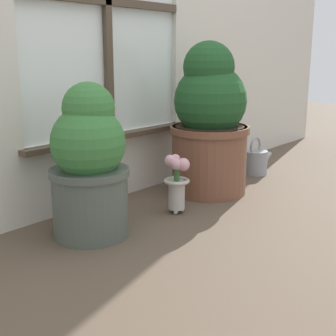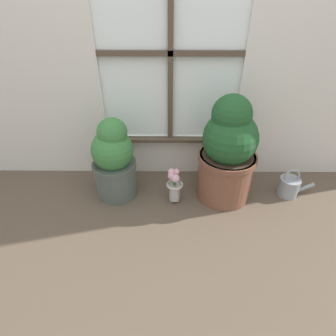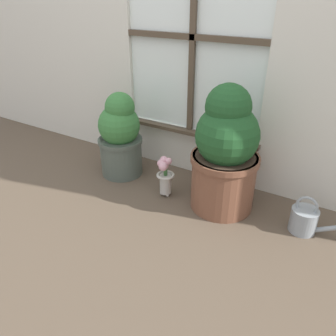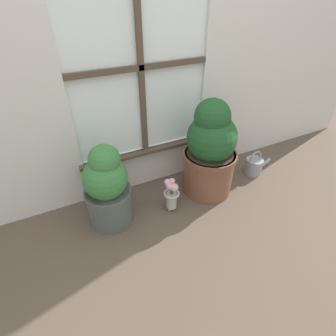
% 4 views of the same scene
% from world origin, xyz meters
% --- Properties ---
extents(ground_plane, '(10.00, 10.00, 0.00)m').
position_xyz_m(ground_plane, '(0.00, 0.00, 0.00)').
color(ground_plane, brown).
extents(wall_with_window, '(4.40, 0.10, 2.50)m').
position_xyz_m(wall_with_window, '(0.00, 0.54, 1.27)').
color(wall_with_window, silver).
rests_on(wall_with_window, ground_plane).
extents(potted_plant_left, '(0.30, 0.30, 0.59)m').
position_xyz_m(potted_plant_left, '(-0.38, 0.23, 0.28)').
color(potted_plant_left, '#4C564C').
rests_on(potted_plant_left, ground_plane).
extents(potted_plant_right, '(0.39, 0.39, 0.75)m').
position_xyz_m(potted_plant_right, '(0.38, 0.22, 0.36)').
color(potted_plant_right, brown).
rests_on(potted_plant_right, ground_plane).
extents(flower_vase, '(0.11, 0.12, 0.26)m').
position_xyz_m(flower_vase, '(0.03, 0.14, 0.15)').
color(flower_vase, '#BCB7AD').
rests_on(flower_vase, ground_plane).
extents(watering_can, '(0.26, 0.14, 0.22)m').
position_xyz_m(watering_can, '(0.86, 0.23, 0.07)').
color(watering_can, gray).
rests_on(watering_can, ground_plane).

